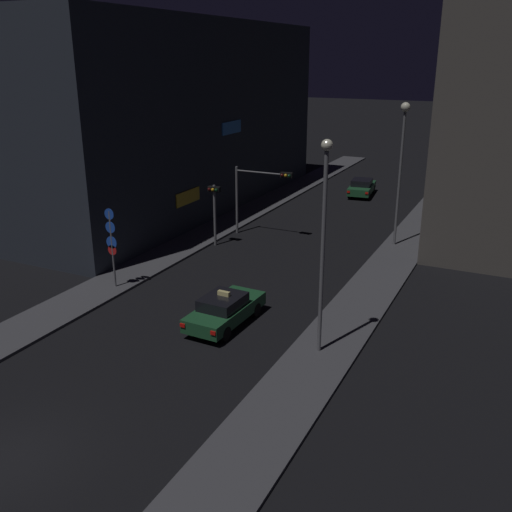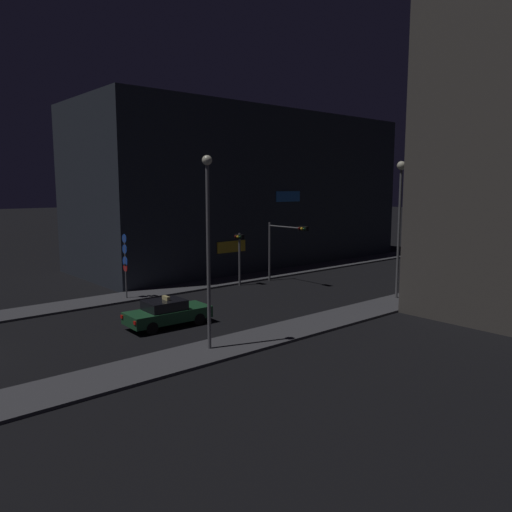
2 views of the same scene
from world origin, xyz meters
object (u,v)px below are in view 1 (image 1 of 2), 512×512
at_px(far_car, 362,187).
at_px(traffic_light_left_kerb, 214,203).
at_px(taxi, 225,309).
at_px(street_lamp_far_block, 402,148).
at_px(sign_pole_left, 112,242).
at_px(street_lamp_near_block, 324,227).
at_px(traffic_light_overhead, 259,187).

height_order(far_car, traffic_light_left_kerb, traffic_light_left_kerb).
distance_m(taxi, street_lamp_far_block, 15.96).
relative_size(sign_pole_left, street_lamp_far_block, 0.48).
distance_m(far_car, sign_pole_left, 26.54).
xyz_separation_m(taxi, street_lamp_near_block, (4.66, -0.63, 4.58)).
distance_m(traffic_light_left_kerb, sign_pole_left, 8.55).
relative_size(street_lamp_near_block, street_lamp_far_block, 0.97).
distance_m(far_car, street_lamp_near_block, 28.76).
relative_size(traffic_light_overhead, traffic_light_left_kerb, 1.17).
bearing_deg(traffic_light_overhead, street_lamp_far_block, 11.61).
bearing_deg(street_lamp_near_block, street_lamp_far_block, 91.71).
bearing_deg(taxi, traffic_light_overhead, 109.16).
distance_m(traffic_light_left_kerb, street_lamp_near_block, 15.07).
bearing_deg(sign_pole_left, far_car, 77.90).
bearing_deg(sign_pole_left, street_lamp_far_block, 49.48).
bearing_deg(sign_pole_left, street_lamp_near_block, -8.81).
relative_size(traffic_light_overhead, street_lamp_far_block, 0.52).
bearing_deg(street_lamp_far_block, far_car, 114.43).
distance_m(traffic_light_overhead, sign_pole_left, 11.80).
height_order(taxi, sign_pole_left, sign_pole_left).
relative_size(traffic_light_left_kerb, street_lamp_far_block, 0.45).
bearing_deg(taxi, sign_pole_left, 170.49).
relative_size(taxi, traffic_light_overhead, 1.00).
height_order(sign_pole_left, street_lamp_far_block, street_lamp_far_block).
xyz_separation_m(taxi, street_lamp_far_block, (4.21, 14.41, 5.42)).
distance_m(traffic_light_left_kerb, street_lamp_far_block, 11.79).
bearing_deg(far_car, street_lamp_near_block, -77.38).
relative_size(far_car, street_lamp_far_block, 0.53).
height_order(far_car, traffic_light_overhead, traffic_light_overhead).
relative_size(traffic_light_left_kerb, sign_pole_left, 0.94).
bearing_deg(sign_pole_left, traffic_light_left_kerb, 82.89).
relative_size(taxi, far_car, 0.97).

